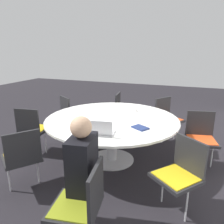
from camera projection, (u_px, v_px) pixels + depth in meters
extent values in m
plane|color=black|center=(112.00, 160.00, 3.62)|extent=(16.00, 16.00, 0.00)
cylinder|color=#B7B7BC|center=(112.00, 159.00, 3.62)|extent=(0.72, 0.72, 0.02)
cylinder|color=#B7B7BC|center=(112.00, 140.00, 3.52)|extent=(0.17, 0.17, 0.67)
cylinder|color=white|center=(112.00, 119.00, 3.42)|extent=(2.07, 2.07, 0.03)
cube|color=#262628|center=(75.00, 207.00, 1.93)|extent=(0.50, 0.49, 0.04)
cube|color=olive|center=(75.00, 205.00, 1.92)|extent=(0.44, 0.43, 0.01)
cube|color=#262628|center=(96.00, 189.00, 1.83)|extent=(0.42, 0.10, 0.40)
cylinder|color=silver|center=(83.00, 214.00, 2.16)|extent=(0.02, 0.02, 0.40)
cube|color=#262628|center=(176.00, 178.00, 2.36)|extent=(0.60, 0.61, 0.04)
cube|color=gold|center=(176.00, 176.00, 2.36)|extent=(0.53, 0.53, 0.01)
cube|color=#262628|center=(190.00, 156.00, 2.40)|extent=(0.29, 0.34, 0.40)
cylinder|color=silver|center=(187.00, 205.00, 2.28)|extent=(0.02, 0.02, 0.40)
cylinder|color=silver|center=(163.00, 187.00, 2.57)|extent=(0.02, 0.02, 0.40)
cube|color=#262628|center=(201.00, 141.00, 3.30)|extent=(0.50, 0.52, 0.04)
cube|color=#E04C1E|center=(202.00, 140.00, 3.30)|extent=(0.44, 0.46, 0.01)
cube|color=#262628|center=(200.00, 123.00, 3.43)|extent=(0.12, 0.41, 0.40)
cylinder|color=silver|center=(212.00, 155.00, 3.34)|extent=(0.02, 0.02, 0.40)
cylinder|color=silver|center=(188.00, 154.00, 3.39)|extent=(0.02, 0.02, 0.40)
cube|color=#262628|center=(170.00, 120.00, 4.26)|extent=(0.60, 0.59, 0.04)
cube|color=#E04C1E|center=(170.00, 119.00, 4.25)|extent=(0.53, 0.52, 0.01)
cube|color=#262628|center=(163.00, 107.00, 4.35)|extent=(0.36, 0.26, 0.40)
cylinder|color=silver|center=(175.00, 129.00, 4.42)|extent=(0.02, 0.02, 0.40)
cylinder|color=silver|center=(162.00, 133.00, 4.22)|extent=(0.02, 0.02, 0.40)
cube|color=#262628|center=(126.00, 113.00, 4.78)|extent=(0.49, 0.47, 0.04)
cube|color=#E04C1E|center=(127.00, 111.00, 4.77)|extent=(0.43, 0.42, 0.01)
cube|color=#262628|center=(118.00, 102.00, 4.76)|extent=(0.42, 0.09, 0.40)
cylinder|color=silver|center=(128.00, 120.00, 5.01)|extent=(0.02, 0.02, 0.40)
cylinder|color=silver|center=(125.00, 125.00, 4.68)|extent=(0.02, 0.02, 0.40)
cube|color=#262628|center=(74.00, 115.00, 4.58)|extent=(0.59, 0.60, 0.04)
cube|color=olive|center=(74.00, 114.00, 4.57)|extent=(0.52, 0.53, 0.01)
cube|color=#262628|center=(65.00, 107.00, 4.41)|extent=(0.26, 0.36, 0.40)
cylinder|color=silver|center=(71.00, 123.00, 4.78)|extent=(0.02, 0.02, 0.40)
cylinder|color=silver|center=(79.00, 128.00, 4.50)|extent=(0.02, 0.02, 0.40)
cube|color=#262628|center=(35.00, 129.00, 3.78)|extent=(0.48, 0.50, 0.04)
cube|color=gold|center=(35.00, 128.00, 3.78)|extent=(0.42, 0.44, 0.01)
cube|color=#262628|center=(27.00, 121.00, 3.54)|extent=(0.09, 0.42, 0.40)
cylinder|color=silver|center=(27.00, 140.00, 3.88)|extent=(0.02, 0.02, 0.40)
cylinder|color=silver|center=(46.00, 142.00, 3.81)|extent=(0.02, 0.02, 0.40)
cube|color=#262628|center=(22.00, 158.00, 2.80)|extent=(0.60, 0.60, 0.04)
cube|color=gold|center=(21.00, 156.00, 2.79)|extent=(0.53, 0.53, 0.01)
cube|color=#262628|center=(23.00, 148.00, 2.58)|extent=(0.35, 0.27, 0.40)
cylinder|color=silver|center=(9.00, 177.00, 2.77)|extent=(0.02, 0.02, 0.40)
cylinder|color=silver|center=(38.00, 169.00, 2.95)|extent=(0.02, 0.02, 0.40)
cylinder|color=black|center=(72.00, 213.00, 2.14)|extent=(0.10, 0.10, 0.44)
cylinder|color=black|center=(78.00, 201.00, 2.31)|extent=(0.10, 0.10, 0.44)
cube|color=black|center=(83.00, 164.00, 2.07)|extent=(0.39, 0.28, 0.55)
sphere|color=tan|center=(81.00, 127.00, 1.97)|extent=(0.20, 0.20, 0.20)
cube|color=silver|center=(102.00, 133.00, 2.80)|extent=(0.29, 0.35, 0.02)
cube|color=silver|center=(100.00, 128.00, 2.66)|extent=(0.10, 0.32, 0.20)
cube|color=black|center=(100.00, 128.00, 2.67)|extent=(0.09, 0.29, 0.17)
cube|color=navy|center=(140.00, 128.00, 2.98)|extent=(0.24, 0.26, 0.02)
cylinder|color=white|center=(135.00, 109.00, 3.76)|extent=(0.08, 0.08, 0.08)
cube|color=#513319|center=(199.00, 146.00, 3.81)|extent=(0.36, 0.16, 0.28)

